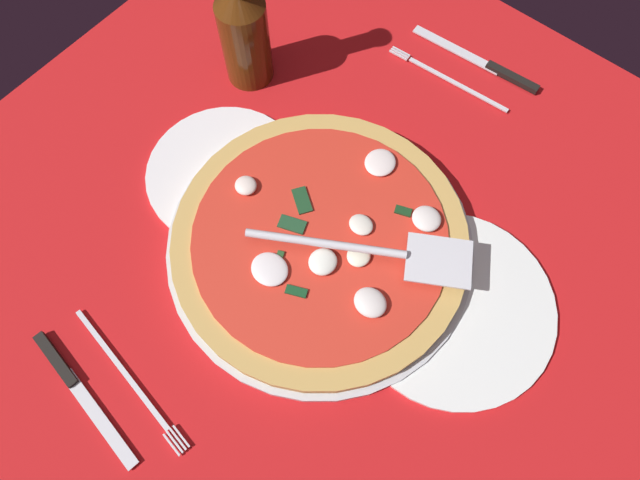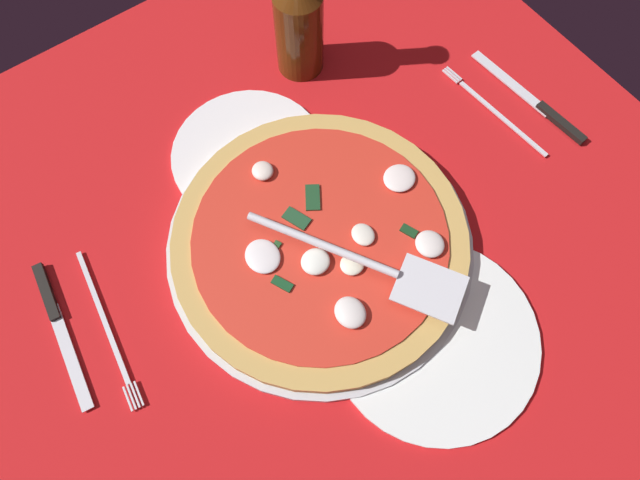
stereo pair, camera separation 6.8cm
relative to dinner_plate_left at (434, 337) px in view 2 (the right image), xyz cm
name	(u,v)px [view 2 (the right image)]	position (x,y,z in cm)	size (l,w,h in cm)	color
ground_plane	(323,242)	(17.90, 3.07, -1.00)	(97.91, 97.91, 0.80)	red
checker_pattern	(323,240)	(17.90, 3.07, -0.55)	(97.91, 97.91, 0.10)	silver
pizza_pan	(320,245)	(17.38, 4.00, 0.18)	(38.25, 38.25, 1.37)	silver
dinner_plate_left	(434,337)	(0.00, 0.00, 0.00)	(24.67, 24.67, 1.00)	white
dinner_plate_right	(249,155)	(33.91, 3.94, 0.00)	(20.77, 20.77, 1.00)	white
pizza	(321,240)	(17.28, 3.94, 1.82)	(36.60, 36.60, 3.19)	tan
pizza_server	(367,263)	(10.98, 1.94, 4.41)	(24.81, 16.69, 1.00)	silver
place_setting_near	(515,108)	(18.20, -30.76, -0.13)	(20.80, 13.15, 1.40)	white
place_setting_far	(82,325)	(25.91, 32.92, -0.13)	(22.44, 13.21, 1.40)	silver
beer_bottle	(299,20)	(42.52, -10.81, 8.37)	(6.67, 6.67, 22.51)	#4E270C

